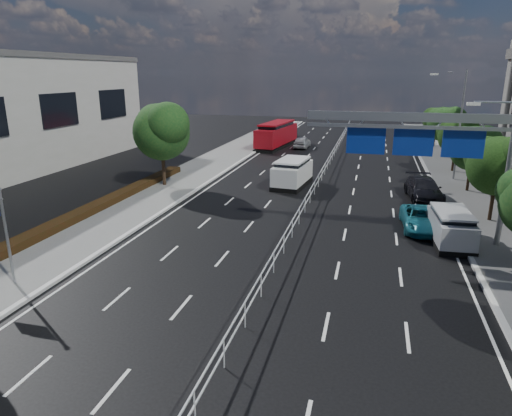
% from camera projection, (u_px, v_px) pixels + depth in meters
% --- Properties ---
extents(ground, '(160.00, 160.00, 0.00)m').
position_uv_depth(ground, '(251.00, 316.00, 17.07)').
color(ground, black).
rests_on(ground, ground).
extents(kerb_near, '(0.25, 140.00, 0.15)m').
position_uv_depth(kerb_near, '(45.00, 288.00, 19.19)').
color(kerb_near, silver).
rests_on(kerb_near, ground).
extents(median_fence, '(0.05, 85.00, 1.02)m').
position_uv_depth(median_fence, '(321.00, 176.00, 37.81)').
color(median_fence, silver).
rests_on(median_fence, ground).
extents(hedge_near, '(1.00, 36.00, 0.44)m').
position_uv_depth(hedge_near, '(39.00, 234.00, 24.77)').
color(hedge_near, black).
rests_on(hedge_near, sidewalk_near).
extents(overhead_gantry, '(10.24, 0.38, 7.45)m').
position_uv_depth(overhead_gantry, '(429.00, 137.00, 23.20)').
color(overhead_gantry, gray).
rests_on(overhead_gantry, ground).
extents(streetlight_far, '(2.78, 2.40, 9.00)m').
position_uv_depth(streetlight_far, '(457.00, 118.00, 37.23)').
color(streetlight_far, gray).
rests_on(streetlight_far, ground).
extents(near_tree_back, '(4.84, 4.51, 6.69)m').
position_uv_depth(near_tree_back, '(162.00, 129.00, 35.28)').
color(near_tree_back, black).
rests_on(near_tree_back, ground).
extents(far_tree_d, '(3.85, 3.59, 5.34)m').
position_uv_depth(far_tree_d, '(499.00, 163.00, 26.78)').
color(far_tree_d, black).
rests_on(far_tree_d, ground).
extents(far_tree_e, '(3.63, 3.38, 5.13)m').
position_uv_depth(far_tree_e, '(474.00, 146.00, 33.79)').
color(far_tree_e, black).
rests_on(far_tree_e, ground).
extents(far_tree_f, '(3.52, 3.28, 5.02)m').
position_uv_depth(far_tree_f, '(457.00, 134.00, 40.77)').
color(far_tree_f, black).
rests_on(far_tree_f, ground).
extents(far_tree_g, '(3.96, 3.69, 5.45)m').
position_uv_depth(far_tree_g, '(446.00, 123.00, 47.66)').
color(far_tree_g, black).
rests_on(far_tree_g, ground).
extents(far_tree_h, '(3.41, 3.18, 4.91)m').
position_uv_depth(far_tree_h, '(437.00, 119.00, 54.72)').
color(far_tree_h, black).
rests_on(far_tree_h, ground).
extents(white_minivan, '(2.69, 5.22, 2.18)m').
position_uv_depth(white_minivan, '(292.00, 173.00, 36.46)').
color(white_minivan, black).
rests_on(white_minivan, ground).
extents(red_bus, '(3.52, 10.26, 3.00)m').
position_uv_depth(red_bus, '(277.00, 134.00, 55.75)').
color(red_bus, black).
rests_on(red_bus, ground).
extents(near_car_silver, '(1.84, 4.25, 1.43)m').
position_uv_depth(near_car_silver, '(302.00, 142.00, 55.14)').
color(near_car_silver, '#989B9F').
rests_on(near_car_silver, ground).
extents(near_car_dark, '(1.63, 4.57, 1.50)m').
position_uv_depth(near_car_dark, '(288.00, 131.00, 64.81)').
color(near_car_dark, black).
rests_on(near_car_dark, ground).
extents(silver_minivan, '(2.12, 4.44, 1.80)m').
position_uv_depth(silver_minivan, '(451.00, 227.00, 24.21)').
color(silver_minivan, black).
rests_on(silver_minivan, ground).
extents(parked_car_teal, '(2.35, 4.72, 1.29)m').
position_uv_depth(parked_car_teal, '(422.00, 219.00, 26.36)').
color(parked_car_teal, '#1C6E80').
rests_on(parked_car_teal, ground).
extents(parked_car_dark, '(2.69, 5.44, 1.52)m').
position_uv_depth(parked_car_dark, '(424.00, 189.00, 32.65)').
color(parked_car_dark, black).
rests_on(parked_car_dark, ground).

